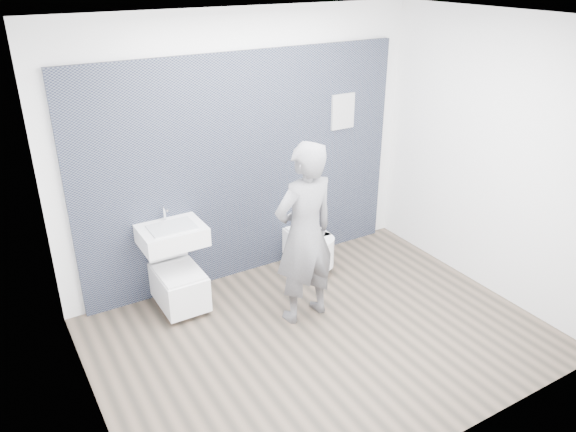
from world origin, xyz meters
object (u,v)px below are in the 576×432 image
toilet_square (179,284)px  toilet_rounded (311,247)px  visitor (305,234)px  washbasin (172,235)px

toilet_square → toilet_rounded: (1.55, -0.02, 0.01)m
visitor → toilet_square: bearing=-42.4°
toilet_rounded → visitor: 1.12m
washbasin → visitor: 1.29m
washbasin → toilet_rounded: bearing=-3.3°
toilet_square → washbasin: bearing=90.0°
washbasin → toilet_rounded: size_ratio=0.97×
washbasin → visitor: bearing=-40.0°
washbasin → toilet_square: (-0.00, -0.07, -0.52)m
toilet_square → visitor: 1.40m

